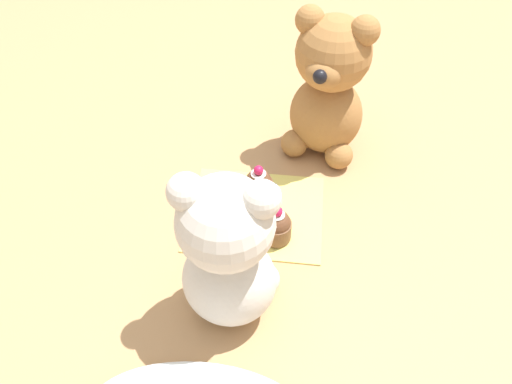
% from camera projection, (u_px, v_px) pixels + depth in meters
% --- Properties ---
extents(ground_plane, '(4.00, 4.00, 0.00)m').
position_uv_depth(ground_plane, '(256.00, 213.00, 0.89)').
color(ground_plane, tan).
extents(knitted_placemat, '(0.24, 0.20, 0.01)m').
position_uv_depth(knitted_placemat, '(256.00, 212.00, 0.89)').
color(knitted_placemat, '#E0D166').
rests_on(knitted_placemat, ground_plane).
extents(teddy_bear_cream, '(0.14, 0.15, 0.28)m').
position_uv_depth(teddy_bear_cream, '(228.00, 253.00, 0.66)').
color(teddy_bear_cream, silver).
rests_on(teddy_bear_cream, ground_plane).
extents(teddy_bear_tan, '(0.17, 0.17, 0.29)m').
position_uv_depth(teddy_bear_tan, '(329.00, 88.00, 0.91)').
color(teddy_bear_tan, '#A3703D').
rests_on(teddy_bear_tan, ground_plane).
extents(cupcake_near_cream_bear, '(0.05, 0.05, 0.07)m').
position_uv_depth(cupcake_near_cream_bear, '(277.00, 226.00, 0.83)').
color(cupcake_near_cream_bear, brown).
rests_on(cupcake_near_cream_bear, knitted_placemat).
extents(saucer_plate, '(0.08, 0.08, 0.01)m').
position_uv_depth(saucer_plate, '(257.00, 195.00, 0.91)').
color(saucer_plate, white).
rests_on(saucer_plate, knitted_placemat).
extents(cupcake_near_tan_bear, '(0.05, 0.05, 0.07)m').
position_uv_depth(cupcake_near_tan_bear, '(257.00, 185.00, 0.89)').
color(cupcake_near_tan_bear, brown).
rests_on(cupcake_near_tan_bear, saucer_plate).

